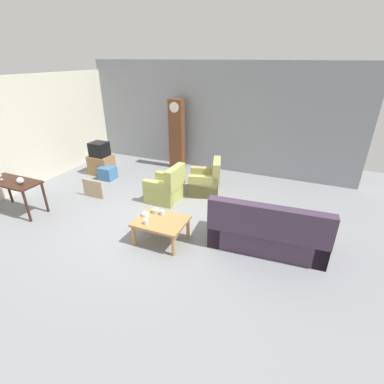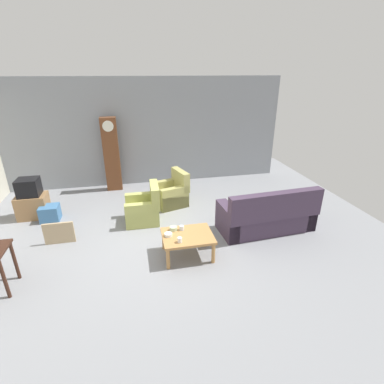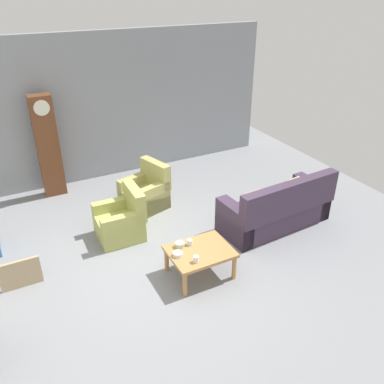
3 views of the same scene
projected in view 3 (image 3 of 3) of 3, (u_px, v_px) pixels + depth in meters
name	position (u px, v px, depth m)	size (l,w,h in m)	color
ground_plane	(160.00, 258.00, 6.68)	(10.40, 10.40, 0.00)	gray
garage_door_wall	(92.00, 109.00, 8.74)	(8.40, 0.16, 3.20)	gray
couch_floral	(277.00, 210.00, 7.39)	(2.15, 1.02, 1.04)	#423347
armchair_olive_near	(122.00, 221.00, 7.12)	(0.81, 0.78, 0.92)	tan
armchair_olive_far	(146.00, 193.00, 8.05)	(0.98, 0.96, 0.92)	tan
coffee_table_wood	(200.00, 254.00, 6.15)	(0.96, 0.76, 0.46)	#B27F47
grandfather_clock	(48.00, 147.00, 8.20)	(0.44, 0.30, 2.14)	brown
framed_picture_leaning	(20.00, 274.00, 5.97)	(0.60, 0.05, 0.47)	tan
cup_white_porcelain	(196.00, 259.00, 5.84)	(0.08, 0.08, 0.10)	white
cup_blue_rimmed	(190.00, 242.00, 6.22)	(0.09, 0.09, 0.09)	silver
bowl_white_stacked	(178.00, 254.00, 5.98)	(0.15, 0.15, 0.06)	white
bowl_shallow_green	(180.00, 245.00, 6.17)	(0.15, 0.15, 0.08)	#B2C69E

